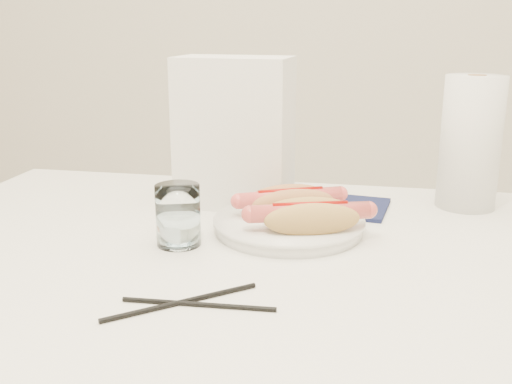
% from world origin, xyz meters
% --- Properties ---
extents(table, '(1.20, 0.80, 0.75)m').
position_xyz_m(table, '(0.00, 0.00, 0.69)').
color(table, white).
rests_on(table, ground).
extents(plate, '(0.26, 0.26, 0.02)m').
position_xyz_m(plate, '(0.04, 0.09, 0.76)').
color(plate, white).
rests_on(plate, table).
extents(hotdog_left, '(0.17, 0.12, 0.05)m').
position_xyz_m(hotdog_left, '(0.04, 0.12, 0.79)').
color(hotdog_left, '#C4834E').
rests_on(hotdog_left, plate).
extents(hotdog_right, '(0.18, 0.11, 0.05)m').
position_xyz_m(hotdog_right, '(0.08, 0.04, 0.79)').
color(hotdog_right, tan).
rests_on(hotdog_right, plate).
extents(water_glass, '(0.07, 0.07, 0.09)m').
position_xyz_m(water_glass, '(-0.12, 0.00, 0.80)').
color(water_glass, white).
rests_on(water_glass, table).
extents(chopstick_near, '(0.16, 0.13, 0.01)m').
position_xyz_m(chopstick_near, '(-0.05, -0.19, 0.75)').
color(chopstick_near, black).
rests_on(chopstick_near, table).
extents(chopstick_far, '(0.19, 0.01, 0.01)m').
position_xyz_m(chopstick_far, '(-0.03, -0.20, 0.75)').
color(chopstick_far, black).
rests_on(chopstick_far, table).
extents(napkin_box, '(0.21, 0.13, 0.27)m').
position_xyz_m(napkin_box, '(-0.08, 0.22, 0.88)').
color(napkin_box, white).
rests_on(napkin_box, table).
extents(navy_napkin, '(0.15, 0.15, 0.01)m').
position_xyz_m(navy_napkin, '(0.13, 0.23, 0.75)').
color(navy_napkin, '#13193D').
rests_on(navy_napkin, table).
extents(paper_towel_roll, '(0.13, 0.13, 0.24)m').
position_xyz_m(paper_towel_roll, '(0.34, 0.29, 0.87)').
color(paper_towel_roll, white).
rests_on(paper_towel_roll, table).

